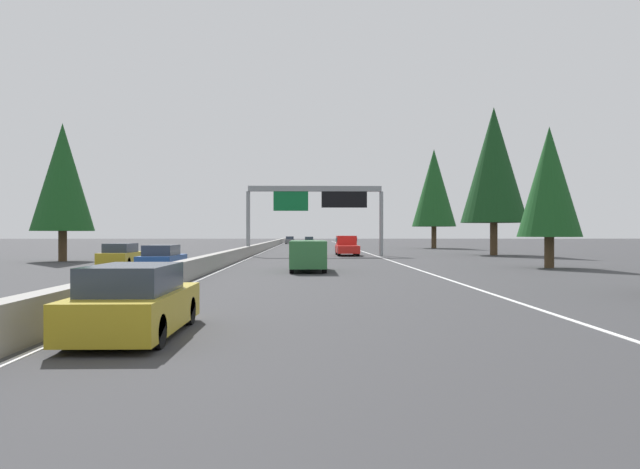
{
  "coord_description": "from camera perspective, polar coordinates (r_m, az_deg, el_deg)",
  "views": [
    {
      "loc": [
        -1.12,
        -5.13,
        2.11
      ],
      "look_at": [
        59.47,
        -6.49,
        1.97
      ],
      "focal_mm": 32.68,
      "sensor_mm": 36.0,
      "label": 1
    }
  ],
  "objects": [
    {
      "name": "conifer_right_mid",
      "position": [
        58.52,
        16.65,
        6.53
      ],
      "size": [
        6.25,
        6.25,
        14.2
      ],
      "color": "#4C3823",
      "rests_on": "ground"
    },
    {
      "name": "sedan_mid_right",
      "position": [
        106.94,
        -1.08,
        -0.63
      ],
      "size": [
        4.4,
        1.8,
        1.47
      ],
      "color": "#2D6B38",
      "rests_on": "ground"
    },
    {
      "name": "conifer_left_near",
      "position": [
        47.74,
        -23.9,
        5.14
      ],
      "size": [
        4.55,
        4.55,
        10.35
      ],
      "color": "#4C3823",
      "rests_on": "ground"
    },
    {
      "name": "sedan_far_center",
      "position": [
        115.64,
        -2.96,
        -0.57
      ],
      "size": [
        4.4,
        1.8,
        1.47
      ],
      "color": "slate",
      "rests_on": "ground"
    },
    {
      "name": "shoulder_stripe_median",
      "position": [
        71.32,
        -5.21,
        -1.56
      ],
      "size": [
        160.0,
        0.16,
        0.01
      ],
      "primitive_type": "cube",
      "color": "silver",
      "rests_on": "ground"
    },
    {
      "name": "conifer_right_near",
      "position": [
        37.96,
        21.54,
        4.8
      ],
      "size": [
        3.77,
        3.77,
        8.57
      ],
      "color": "#4C3823",
      "rests_on": "ground"
    },
    {
      "name": "oncoming_far",
      "position": [
        32.77,
        -15.19,
        -2.37
      ],
      "size": [
        4.4,
        1.8,
        1.47
      ],
      "rotation": [
        0.0,
        0.0,
        3.14
      ],
      "color": "#1E4793",
      "rests_on": "ground"
    },
    {
      "name": "sedan_mid_center",
      "position": [
        12.58,
        -17.65,
        -6.38
      ],
      "size": [
        4.4,
        1.8,
        1.47
      ],
      "color": "#AD931E",
      "rests_on": "ground"
    },
    {
      "name": "median_barrier",
      "position": [
        81.32,
        -5.11,
        -1.04
      ],
      "size": [
        180.0,
        0.56,
        0.9
      ],
      "primitive_type": "cube",
      "color": "gray",
      "rests_on": "ground"
    },
    {
      "name": "oncoming_near",
      "position": [
        38.67,
        -18.87,
        -1.99
      ],
      "size": [
        4.4,
        1.8,
        1.47
      ],
      "rotation": [
        0.0,
        0.0,
        3.14
      ],
      "color": "#AD931E",
      "rests_on": "ground"
    },
    {
      "name": "pickup_near_right",
      "position": [
        55.36,
        2.64,
        -1.1
      ],
      "size": [
        5.6,
        2.0,
        1.86
      ],
      "color": "red",
      "rests_on": "ground"
    },
    {
      "name": "minivan_far_right",
      "position": [
        32.24,
        -1.18,
        -1.93
      ],
      "size": [
        5.0,
        1.95,
        1.69
      ],
      "color": "#2D6B38",
      "rests_on": "ground"
    },
    {
      "name": "ground_plane",
      "position": [
        61.38,
        -6.08,
        -1.84
      ],
      "size": [
        320.0,
        320.0,
        0.0
      ],
      "primitive_type": "plane",
      "color": "#38383A"
    },
    {
      "name": "shoulder_stripe_right",
      "position": [
        71.44,
        3.85,
        -1.55
      ],
      "size": [
        160.0,
        0.16,
        0.01
      ],
      "primitive_type": "cube",
      "color": "silver",
      "rests_on": "ground"
    },
    {
      "name": "sign_gantry_overhead",
      "position": [
        53.82,
        -0.32,
        3.37
      ],
      "size": [
        0.5,
        12.68,
        6.47
      ],
      "color": "gray",
      "rests_on": "ground"
    },
    {
      "name": "conifer_right_far",
      "position": [
        82.79,
        11.1,
        4.49
      ],
      "size": [
        6.08,
        6.08,
        13.82
      ],
      "color": "#4C3823",
      "rests_on": "ground"
    }
  ]
}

